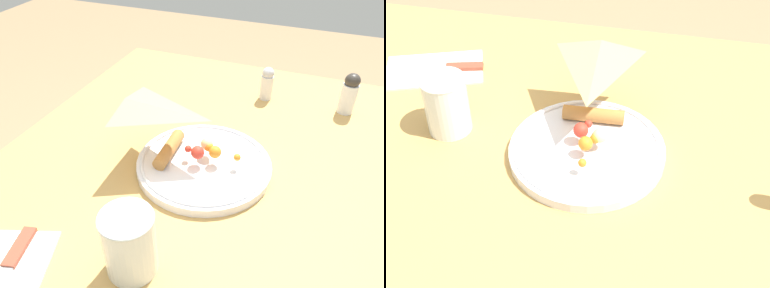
% 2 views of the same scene
% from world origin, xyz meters
% --- Properties ---
extents(dining_table, '(0.99, 0.76, 0.71)m').
position_xyz_m(dining_table, '(0.00, 0.00, 0.60)').
color(dining_table, tan).
rests_on(dining_table, ground_plane).
extents(plate_pizza, '(0.24, 0.24, 0.05)m').
position_xyz_m(plate_pizza, '(-0.03, 0.01, 0.72)').
color(plate_pizza, white).
rests_on(plate_pizza, dining_table).
extents(milk_glass, '(0.07, 0.07, 0.10)m').
position_xyz_m(milk_glass, '(0.20, -0.01, 0.75)').
color(milk_glass, white).
rests_on(milk_glass, dining_table).
extents(napkin_folded, '(0.20, 0.16, 0.00)m').
position_xyz_m(napkin_folded, '(0.29, -0.16, 0.71)').
color(napkin_folded, white).
rests_on(napkin_folded, dining_table).
extents(butter_knife, '(0.18, 0.06, 0.01)m').
position_xyz_m(butter_knife, '(0.28, -0.16, 0.72)').
color(butter_knife, '#99422D').
rests_on(butter_knife, napkin_folded).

